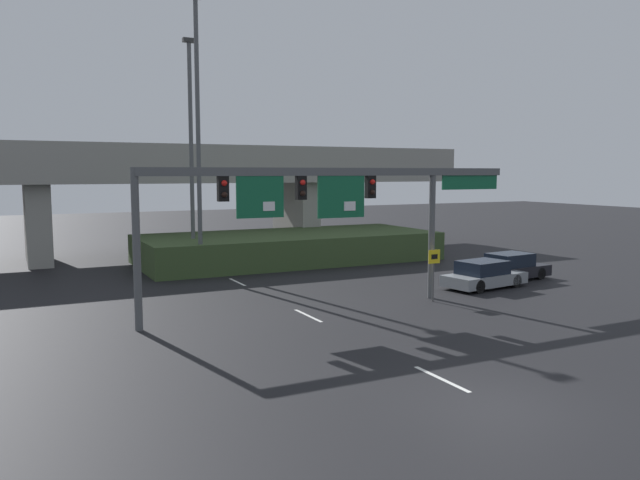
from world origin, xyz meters
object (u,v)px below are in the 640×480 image
speed_limit_sign (434,267)px  highway_light_pole_far (198,131)px  parked_sedan_near_right (484,275)px  signal_gantry (328,194)px  highway_light_pole_near (191,149)px  parked_sedan_mid_right (511,267)px

speed_limit_sign → highway_light_pole_far: 14.70m
speed_limit_sign → parked_sedan_near_right: bearing=20.1°
signal_gantry → highway_light_pole_near: (-1.94, 13.57, 2.25)m
signal_gantry → speed_limit_sign: (4.88, -0.64, -3.23)m
speed_limit_sign → parked_sedan_near_right: (4.22, 1.55, -0.90)m
speed_limit_sign → parked_sedan_near_right: 4.58m
highway_light_pole_near → highway_light_pole_far: 3.22m
parked_sedan_near_right → signal_gantry: bearing=177.6°
signal_gantry → speed_limit_sign: 5.88m
highway_light_pole_far → signal_gantry: bearing=-77.2°
speed_limit_sign → highway_light_pole_near: 16.68m
highway_light_pole_near → highway_light_pole_far: (-0.44, -3.08, 0.82)m
signal_gantry → parked_sedan_near_right: (9.10, 0.91, -4.13)m
signal_gantry → parked_sedan_near_right: bearing=5.7°
speed_limit_sign → parked_sedan_mid_right: 7.64m
parked_sedan_near_right → parked_sedan_mid_right: size_ratio=1.03×
highway_light_pole_near → highway_light_pole_far: bearing=-98.1°
speed_limit_sign → parked_sedan_mid_right: (7.10, 2.70, -0.88)m
speed_limit_sign → highway_light_pole_far: highway_light_pole_far is taller
highway_light_pole_near → parked_sedan_near_right: (11.04, -12.66, -6.38)m
highway_light_pole_far → parked_sedan_near_right: highway_light_pole_far is taller
signal_gantry → highway_light_pole_near: highway_light_pole_near is taller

